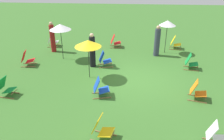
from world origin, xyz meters
name	(u,v)px	position (x,y,z in m)	size (l,w,h in m)	color
ground_plane	(137,80)	(0.00, 0.00, 0.00)	(40.00, 40.00, 0.00)	#386B28
deckchair_0	(102,129)	(-3.95, 1.25, 0.37)	(0.64, 0.85, 0.83)	olive
deckchair_1	(175,43)	(4.40, -2.50, 0.37)	(0.62, 0.84, 0.83)	olive
deckchair_2	(191,62)	(1.45, -2.78, 0.37)	(0.60, 0.83, 0.83)	olive
deckchair_4	(100,88)	(-1.47, 1.59, 0.37)	(0.63, 0.84, 0.83)	olive
deckchair_5	(115,42)	(4.42, 1.31, 0.37)	(0.56, 0.81, 0.83)	olive
deckchair_6	(53,41)	(4.30, 5.38, 0.37)	(0.55, 0.80, 0.83)	olive
deckchair_7	(6,88)	(-1.70, 5.51, 0.37)	(0.57, 0.82, 0.83)	olive
deckchair_8	(197,91)	(-1.43, -2.35, 0.37)	(0.66, 0.86, 0.83)	olive
deckchair_9	(104,60)	(1.48, 1.71, 0.37)	(0.65, 0.85, 0.83)	olive
deckchair_10	(27,59)	(1.27, 5.83, 0.37)	(0.58, 0.82, 0.83)	olive
deckchair_11	(216,136)	(-4.06, -2.23, 0.37)	(0.64, 0.85, 0.83)	olive
umbrella_0	(60,27)	(2.30, 4.17, 1.86)	(1.16, 1.16, 2.03)	black
umbrella_1	(88,43)	(0.15, 2.30, 1.73)	(1.23, 1.23, 1.89)	black
umbrella_2	(168,23)	(3.66, -1.77, 1.83)	(0.95, 0.95, 1.98)	black
person_0	(53,38)	(3.40, 5.04, 0.88)	(0.40, 0.40, 1.85)	maroon
person_1	(92,51)	(1.42, 2.32, 0.86)	(0.37, 0.37, 1.82)	black
person_2	(157,42)	(3.18, -1.20, 0.85)	(0.42, 0.42, 1.81)	#333847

